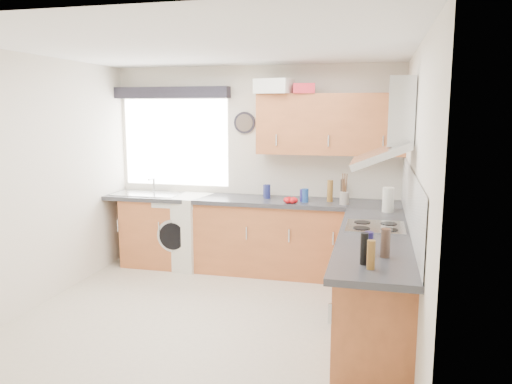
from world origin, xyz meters
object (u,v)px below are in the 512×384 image
(extractor_hood, at_px, (391,132))
(upper_cabinets, at_px, (330,124))
(oven, at_px, (373,279))
(washing_machine, at_px, (182,230))

(extractor_hood, distance_m, upper_cabinets, 1.48)
(extractor_hood, relative_size, upper_cabinets, 0.46)
(oven, height_order, washing_machine, washing_machine)
(oven, xyz_separation_m, washing_machine, (-2.38, 1.22, 0.03))
(extractor_hood, xyz_separation_m, upper_cabinets, (-0.65, 1.33, 0.03))
(upper_cabinets, relative_size, washing_machine, 1.87)
(extractor_hood, bearing_deg, upper_cabinets, 116.13)
(extractor_hood, relative_size, washing_machine, 0.86)
(extractor_hood, distance_m, washing_machine, 3.06)
(upper_cabinets, bearing_deg, extractor_hood, -63.87)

